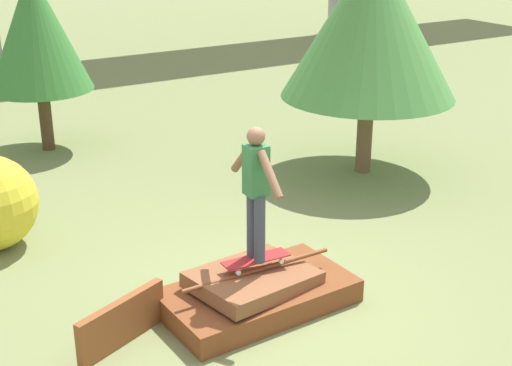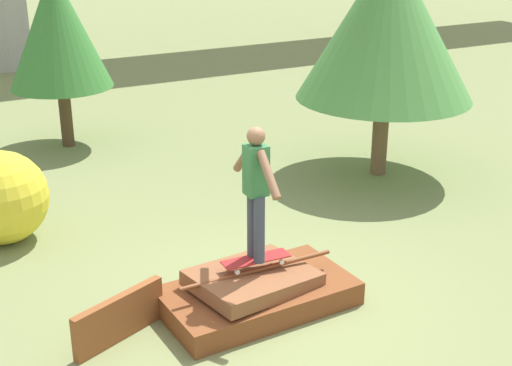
{
  "view_description": "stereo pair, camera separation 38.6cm",
  "coord_description": "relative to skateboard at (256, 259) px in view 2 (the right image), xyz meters",
  "views": [
    {
      "loc": [
        -3.58,
        -5.8,
        4.12
      ],
      "look_at": [
        0.01,
        0.05,
        1.44
      ],
      "focal_mm": 50.0,
      "sensor_mm": 36.0,
      "label": 1
    },
    {
      "loc": [
        -3.25,
        -5.99,
        4.12
      ],
      "look_at": [
        0.01,
        0.05,
        1.44
      ],
      "focal_mm": 50.0,
      "sensor_mm": 36.0,
      "label": 2
    }
  ],
  "objects": [
    {
      "name": "ground_plane",
      "position": [
        -0.01,
        -0.05,
        -0.55
      ],
      "size": [
        80.0,
        80.0,
        0.0
      ],
      "primitive_type": "plane",
      "color": "olive"
    },
    {
      "name": "scrap_pile",
      "position": [
        -0.02,
        -0.05,
        -0.37
      ],
      "size": [
        2.12,
        1.2,
        0.48
      ],
      "color": "brown",
      "rests_on": "ground_plane"
    },
    {
      "name": "tree_behind_left",
      "position": [
        -0.38,
        6.56,
        1.57
      ],
      "size": [
        1.8,
        1.8,
        3.18
      ],
      "color": "#4C3823",
      "rests_on": "ground_plane"
    },
    {
      "name": "skater",
      "position": [
        -0.0,
        0.0,
        0.85
      ],
      "size": [
        0.23,
        1.02,
        1.48
      ],
      "color": "#383D4C",
      "rests_on": "skateboard"
    },
    {
      "name": "scrap_plank_loose",
      "position": [
        -1.53,
        0.07,
        -0.31
      ],
      "size": [
        1.07,
        0.51,
        0.48
      ],
      "color": "brown",
      "rests_on": "ground_plane"
    },
    {
      "name": "skateboard",
      "position": [
        0.0,
        0.0,
        0.0
      ],
      "size": [
        0.77,
        0.25,
        0.09
      ],
      "color": "maroon",
      "rests_on": "scrap_pile"
    },
    {
      "name": "bush_yellow_flowering",
      "position": [
        -2.14,
        2.98,
        0.06
      ],
      "size": [
        1.22,
        1.22,
        1.22
      ],
      "color": "gold",
      "rests_on": "ground_plane"
    },
    {
      "name": "tree_mid_back",
      "position": [
        3.74,
        2.7,
        1.9
      ],
      "size": [
        2.77,
        2.77,
        3.64
      ],
      "color": "brown",
      "rests_on": "ground_plane"
    }
  ]
}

